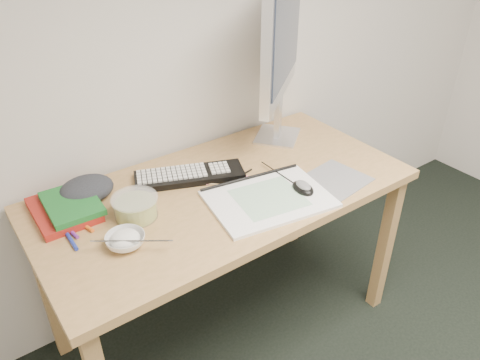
{
  "coord_description": "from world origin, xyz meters",
  "views": [
    {
      "loc": [
        -1.12,
        0.21,
        1.71
      ],
      "look_at": [
        -0.31,
        1.34,
        0.83
      ],
      "focal_mm": 35.0,
      "sensor_mm": 36.0,
      "label": 1
    }
  ],
  "objects_px": {
    "sketchpad": "(269,199)",
    "keyboard": "(190,176)",
    "monitor": "(282,43)",
    "desk": "(225,206)",
    "rice_bowl": "(125,241)"
  },
  "relations": [
    {
      "from": "sketchpad",
      "to": "rice_bowl",
      "type": "height_order",
      "value": "rice_bowl"
    },
    {
      "from": "desk",
      "to": "keyboard",
      "type": "distance_m",
      "value": 0.18
    },
    {
      "from": "sketchpad",
      "to": "desk",
      "type": "bearing_deg",
      "value": 126.53
    },
    {
      "from": "keyboard",
      "to": "monitor",
      "type": "xyz_separation_m",
      "value": [
        0.5,
        0.08,
        0.41
      ]
    },
    {
      "from": "desk",
      "to": "sketchpad",
      "type": "relative_size",
      "value": 3.3
    },
    {
      "from": "desk",
      "to": "keyboard",
      "type": "bearing_deg",
      "value": 118.13
    },
    {
      "from": "rice_bowl",
      "to": "monitor",
      "type": "bearing_deg",
      "value": 19.36
    },
    {
      "from": "sketchpad",
      "to": "rice_bowl",
      "type": "relative_size",
      "value": 3.43
    },
    {
      "from": "sketchpad",
      "to": "keyboard",
      "type": "distance_m",
      "value": 0.33
    },
    {
      "from": "sketchpad",
      "to": "keyboard",
      "type": "bearing_deg",
      "value": 126.95
    },
    {
      "from": "desk",
      "to": "sketchpad",
      "type": "distance_m",
      "value": 0.2
    },
    {
      "from": "keyboard",
      "to": "rice_bowl",
      "type": "xyz_separation_m",
      "value": [
        -0.36,
        -0.23,
        0.01
      ]
    },
    {
      "from": "sketchpad",
      "to": "monitor",
      "type": "height_order",
      "value": "monitor"
    },
    {
      "from": "monitor",
      "to": "rice_bowl",
      "type": "distance_m",
      "value": 1.0
    },
    {
      "from": "desk",
      "to": "rice_bowl",
      "type": "relative_size",
      "value": 11.3
    }
  ]
}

